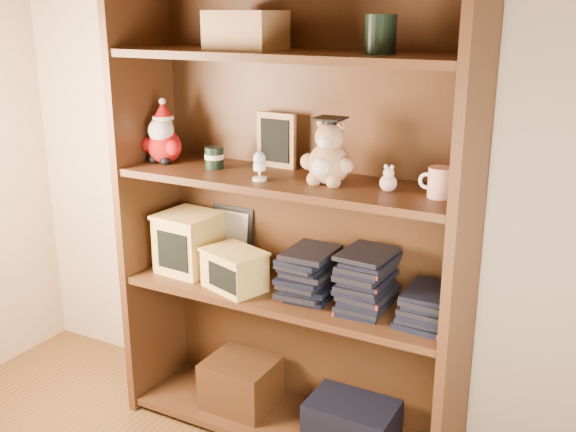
# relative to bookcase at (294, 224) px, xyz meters

# --- Properties ---
(bookcase) EXTENTS (1.20, 0.35, 1.60)m
(bookcase) POSITION_rel_bookcase_xyz_m (0.00, 0.00, 0.00)
(bookcase) COLOR #492A15
(bookcase) RESTS_ON ground
(shelf_lower) EXTENTS (1.14, 0.33, 0.02)m
(shelf_lower) POSITION_rel_bookcase_xyz_m (0.00, -0.05, -0.24)
(shelf_lower) COLOR #492A15
(shelf_lower) RESTS_ON ground
(shelf_upper) EXTENTS (1.14, 0.33, 0.02)m
(shelf_upper) POSITION_rel_bookcase_xyz_m (0.00, -0.05, 0.16)
(shelf_upper) COLOR #492A15
(shelf_upper) RESTS_ON ground
(santa_plush) EXTENTS (0.17, 0.12, 0.24)m
(santa_plush) POSITION_rel_bookcase_xyz_m (-0.50, -0.06, 0.26)
(santa_plush) COLOR #A50F0F
(santa_plush) RESTS_ON shelf_upper
(teachers_tin) EXTENTS (0.07, 0.07, 0.07)m
(teachers_tin) POSITION_rel_bookcase_xyz_m (-0.28, -0.05, 0.21)
(teachers_tin) COLOR black
(teachers_tin) RESTS_ON shelf_upper
(chalkboard_plaque) EXTENTS (0.15, 0.08, 0.19)m
(chalkboard_plaque) POSITION_rel_bookcase_xyz_m (-0.10, 0.06, 0.26)
(chalkboard_plaque) COLOR #9E7547
(chalkboard_plaque) RESTS_ON shelf_upper
(egg_cup) EXTENTS (0.04, 0.04, 0.09)m
(egg_cup) POSITION_rel_bookcase_xyz_m (-0.06, -0.13, 0.22)
(egg_cup) COLOR white
(egg_cup) RESTS_ON shelf_upper
(grad_teddy_bear) EXTENTS (0.18, 0.15, 0.21)m
(grad_teddy_bear) POSITION_rel_bookcase_xyz_m (0.15, -0.06, 0.25)
(grad_teddy_bear) COLOR tan
(grad_teddy_bear) RESTS_ON shelf_upper
(pink_figurine) EXTENTS (0.05, 0.05, 0.08)m
(pink_figurine) POSITION_rel_bookcase_xyz_m (0.35, -0.05, 0.20)
(pink_figurine) COLOR #CDA49E
(pink_figurine) RESTS_ON shelf_upper
(teacher_mug) EXTENTS (0.10, 0.07, 0.09)m
(teacher_mug) POSITION_rel_bookcase_xyz_m (0.50, -0.05, 0.22)
(teacher_mug) COLOR silver
(teacher_mug) RESTS_ON shelf_upper
(certificate_frame) EXTENTS (0.18, 0.05, 0.22)m
(certificate_frame) POSITION_rel_bookcase_xyz_m (-0.31, 0.09, -0.12)
(certificate_frame) COLOR black
(certificate_frame) RESTS_ON shelf_lower
(treats_box) EXTENTS (0.21, 0.21, 0.22)m
(treats_box) POSITION_rel_bookcase_xyz_m (-0.41, -0.05, -0.12)
(treats_box) COLOR #DEB95B
(treats_box) RESTS_ON shelf_lower
(pencils_box) EXTENTS (0.25, 0.21, 0.14)m
(pencils_box) POSITION_rel_bookcase_xyz_m (-0.17, -0.12, -0.16)
(pencils_box) COLOR #DEB95B
(pencils_box) RESTS_ON shelf_lower
(book_stack_left) EXTENTS (0.14, 0.20, 0.16)m
(book_stack_left) POSITION_rel_bookcase_xyz_m (0.08, -0.05, -0.15)
(book_stack_left) COLOR black
(book_stack_left) RESTS_ON shelf_lower
(book_stack_mid) EXTENTS (0.14, 0.20, 0.19)m
(book_stack_mid) POSITION_rel_bookcase_xyz_m (0.29, -0.05, -0.13)
(book_stack_mid) COLOR black
(book_stack_mid) RESTS_ON shelf_lower
(book_stack_right) EXTENTS (0.14, 0.20, 0.11)m
(book_stack_right) POSITION_rel_bookcase_xyz_m (0.50, -0.05, -0.17)
(book_stack_right) COLOR black
(book_stack_right) RESTS_ON shelf_lower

